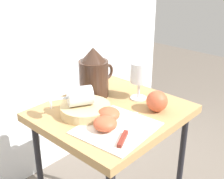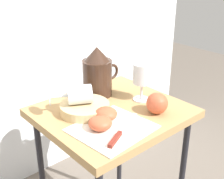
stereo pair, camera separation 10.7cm
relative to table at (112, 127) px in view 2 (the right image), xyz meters
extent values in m
cube|color=#AD8451|center=(0.00, 0.00, 0.06)|extent=(0.51, 0.46, 0.03)
cylinder|color=black|center=(0.22, 0.19, -0.28)|extent=(0.02, 0.02, 0.65)
cube|color=silver|center=(-0.09, -0.10, 0.08)|extent=(0.26, 0.24, 0.00)
cylinder|color=tan|center=(-0.09, 0.05, 0.09)|extent=(0.18, 0.18, 0.03)
cylinder|color=#382319|center=(0.04, 0.14, 0.15)|extent=(0.12, 0.12, 0.15)
cylinder|color=#B23819|center=(0.04, 0.14, 0.12)|extent=(0.11, 0.11, 0.08)
cone|color=#382319|center=(0.04, 0.14, 0.25)|extent=(0.10, 0.10, 0.05)
torus|color=#382319|center=(0.12, 0.14, 0.15)|extent=(0.07, 0.01, 0.07)
cylinder|color=silver|center=(0.14, -0.01, 0.08)|extent=(0.06, 0.06, 0.00)
cylinder|color=silver|center=(0.14, -0.01, 0.11)|extent=(0.01, 0.01, 0.07)
cylinder|color=silver|center=(0.14, -0.01, 0.18)|extent=(0.07, 0.07, 0.08)
cylinder|color=#B23819|center=(0.14, -0.01, 0.17)|extent=(0.06, 0.06, 0.04)
cylinder|color=silver|center=(-0.10, 0.06, 0.14)|extent=(0.11, 0.10, 0.07)
cylinder|color=silver|center=(-0.16, 0.09, 0.14)|extent=(0.06, 0.04, 0.01)
cylinder|color=silver|center=(-0.19, 0.11, 0.14)|extent=(0.03, 0.06, 0.06)
ellipsoid|color=#C15133|center=(-0.12, -0.08, 0.10)|extent=(0.08, 0.08, 0.04)
ellipsoid|color=#C15133|center=(-0.07, -0.05, 0.10)|extent=(0.08, 0.08, 0.04)
sphere|color=#C15133|center=(0.10, -0.13, 0.11)|extent=(0.08, 0.08, 0.08)
cube|color=silver|center=(-0.03, -0.12, 0.08)|extent=(0.13, 0.08, 0.00)
cube|color=maroon|center=(-0.13, -0.17, 0.08)|extent=(0.08, 0.05, 0.01)
camera|label=1|loc=(-0.72, -0.67, 0.59)|focal=48.27mm
camera|label=2|loc=(-0.65, -0.74, 0.59)|focal=48.27mm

